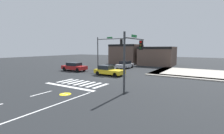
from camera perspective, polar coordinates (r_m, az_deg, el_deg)
name	(u,v)px	position (r m, az deg, el deg)	size (l,w,h in m)	color
ground_plane	(105,77)	(21.94, -2.57, -3.54)	(120.00, 120.00, 0.00)	#232628
crosswalk_near	(82,83)	(18.49, -10.58, -5.55)	(5.67, 2.52, 0.01)	silver
lane_markings	(18,104)	(13.16, -29.98, -11.32)	(6.80, 20.25, 0.01)	white
bike_detector_marking	(65,94)	(14.46, -16.06, -9.12)	(0.99, 0.99, 0.01)	yellow
curb_corner_northeast	(184,73)	(27.68, 23.93, -1.83)	(10.00, 10.60, 0.15)	#B2AA9E
storefront_row	(140,55)	(39.85, 9.89, 4.21)	(14.99, 6.37, 4.80)	brown
traffic_signal_southeast	(133,51)	(15.10, 7.30, 5.45)	(0.32, 4.34, 5.22)	#383A3D
traffic_signal_northwest	(108,47)	(28.53, -1.54, 7.07)	(5.81, 0.32, 5.84)	#383A3D
car_yellow	(108,70)	(23.24, -1.24, -1.22)	(4.25, 1.87, 1.44)	gold
car_red	(74,67)	(28.50, -13.15, 0.14)	(4.55, 1.78, 1.43)	red
car_silver	(125,65)	(31.24, 4.59, 0.81)	(1.89, 4.22, 1.44)	#B7BABF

